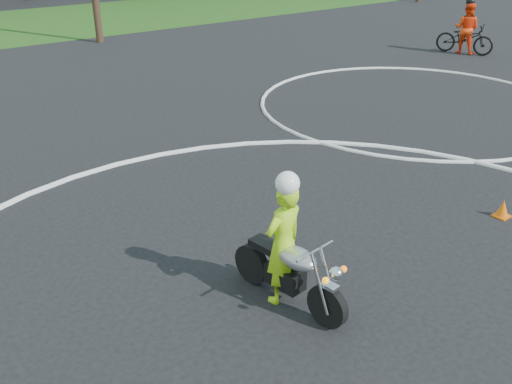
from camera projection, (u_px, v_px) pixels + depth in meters
course_markings at (367, 221)px, 9.22m from camera, size 19.05×19.05×0.12m
primary_motorcycle at (290, 272)px, 7.07m from camera, size 0.64×1.84×0.97m
rider_primary_grp at (284, 240)px, 6.99m from camera, size 0.63×0.46×1.80m
rider_second_grp at (466, 34)px, 20.45m from camera, size 1.31×2.16×1.96m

